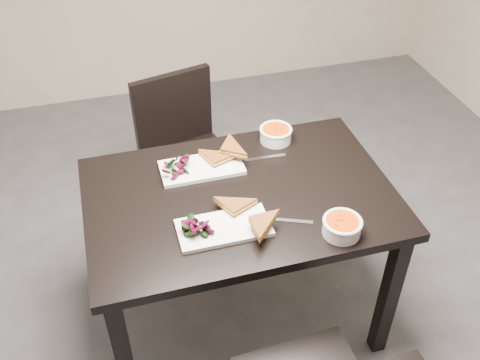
{
  "coord_description": "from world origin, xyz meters",
  "views": [
    {
      "loc": [
        -0.06,
        -1.26,
        2.15
      ],
      "look_at": [
        0.38,
        0.3,
        0.82
      ],
      "focal_mm": 41.06,
      "sensor_mm": 36.0,
      "label": 1
    }
  ],
  "objects_px": {
    "plate_near": "(224,228)",
    "soup_bowl_far": "(276,134)",
    "chair_far": "(184,147)",
    "soup_bowl_near": "(342,226)",
    "plate_far": "(202,168)",
    "table": "(240,212)"
  },
  "relations": [
    {
      "from": "chair_far",
      "to": "soup_bowl_near",
      "type": "relative_size",
      "value": 5.93
    },
    {
      "from": "chair_far",
      "to": "soup_bowl_far",
      "type": "height_order",
      "value": "chair_far"
    },
    {
      "from": "soup_bowl_near",
      "to": "soup_bowl_far",
      "type": "height_order",
      "value": "same"
    },
    {
      "from": "table",
      "to": "soup_bowl_far",
      "type": "relative_size",
      "value": 8.37
    },
    {
      "from": "soup_bowl_far",
      "to": "plate_near",
      "type": "bearing_deg",
      "value": -126.77
    },
    {
      "from": "soup_bowl_near",
      "to": "plate_far",
      "type": "bearing_deg",
      "value": 128.78
    },
    {
      "from": "plate_near",
      "to": "soup_bowl_near",
      "type": "relative_size",
      "value": 2.35
    },
    {
      "from": "plate_near",
      "to": "soup_bowl_near",
      "type": "distance_m",
      "value": 0.42
    },
    {
      "from": "chair_far",
      "to": "soup_bowl_far",
      "type": "bearing_deg",
      "value": -65.21
    },
    {
      "from": "plate_near",
      "to": "soup_bowl_far",
      "type": "relative_size",
      "value": 2.35
    },
    {
      "from": "chair_far",
      "to": "soup_bowl_far",
      "type": "xyz_separation_m",
      "value": [
        0.34,
        -0.43,
        0.3
      ]
    },
    {
      "from": "table",
      "to": "plate_far",
      "type": "xyz_separation_m",
      "value": [
        -0.11,
        0.19,
        0.11
      ]
    },
    {
      "from": "plate_near",
      "to": "soup_bowl_near",
      "type": "xyz_separation_m",
      "value": [
        0.4,
        -0.13,
        0.03
      ]
    },
    {
      "from": "soup_bowl_near",
      "to": "chair_far",
      "type": "bearing_deg",
      "value": 110.28
    },
    {
      "from": "plate_far",
      "to": "chair_far",
      "type": "bearing_deg",
      "value": 88.24
    },
    {
      "from": "plate_near",
      "to": "plate_far",
      "type": "relative_size",
      "value": 0.99
    },
    {
      "from": "table",
      "to": "chair_far",
      "type": "bearing_deg",
      "value": 97.22
    },
    {
      "from": "soup_bowl_near",
      "to": "plate_far",
      "type": "xyz_separation_m",
      "value": [
        -0.4,
        0.5,
        -0.03
      ]
    },
    {
      "from": "plate_near",
      "to": "soup_bowl_far",
      "type": "bearing_deg",
      "value": 53.23
    },
    {
      "from": "soup_bowl_near",
      "to": "plate_near",
      "type": "bearing_deg",
      "value": 161.77
    },
    {
      "from": "chair_far",
      "to": "plate_near",
      "type": "relative_size",
      "value": 2.53
    },
    {
      "from": "table",
      "to": "chair_far",
      "type": "distance_m",
      "value": 0.76
    }
  ]
}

